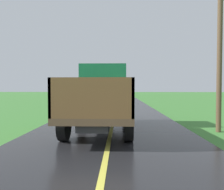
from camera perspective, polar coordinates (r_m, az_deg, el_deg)
banana_truck_near at (r=9.48m, az=-2.68°, el=-0.12°), size 2.38×5.82×2.80m
utility_pole_roadside at (r=10.14m, az=26.17°, el=13.27°), size 2.54×0.20×6.97m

